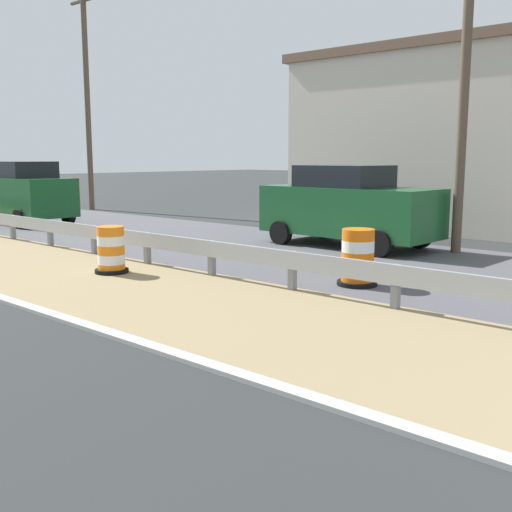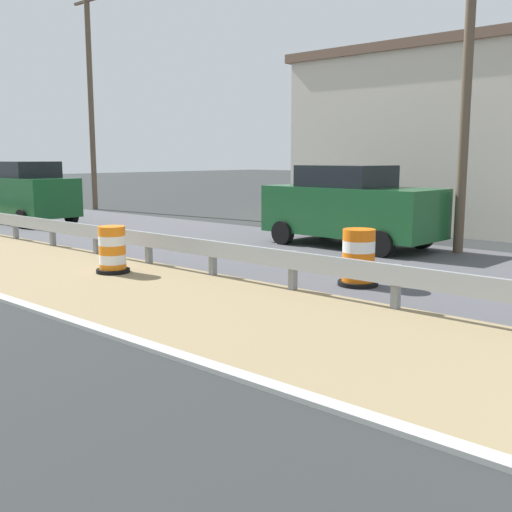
{
  "view_description": "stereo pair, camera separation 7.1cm",
  "coord_description": "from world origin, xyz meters",
  "px_view_note": "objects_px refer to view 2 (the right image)",
  "views": [
    {
      "loc": [
        -5.86,
        1.74,
        2.34
      ],
      "look_at": [
        1.18,
        7.99,
        0.81
      ],
      "focal_mm": 42.75,
      "sensor_mm": 36.0,
      "label": 1
    },
    {
      "loc": [
        -5.82,
        1.69,
        2.34
      ],
      "look_at": [
        1.18,
        7.99,
        0.81
      ],
      "focal_mm": 42.75,
      "sensor_mm": 36.0,
      "label": 2
    }
  ],
  "objects_px": {
    "car_trailing_far_lane": "(25,193)",
    "utility_pole_near": "(466,91)",
    "car_trailing_near_lane": "(350,206)",
    "traffic_barrel_close": "(358,260)",
    "utility_pole_mid": "(91,98)",
    "traffic_barrel_mid": "(112,252)"
  },
  "relations": [
    {
      "from": "car_trailing_far_lane",
      "to": "utility_pole_near",
      "type": "distance_m",
      "value": 15.16
    },
    {
      "from": "traffic_barrel_mid",
      "to": "car_trailing_near_lane",
      "type": "xyz_separation_m",
      "value": [
        6.39,
        -1.53,
        0.64
      ]
    },
    {
      "from": "utility_pole_mid",
      "to": "traffic_barrel_mid",
      "type": "bearing_deg",
      "value": -122.12
    },
    {
      "from": "traffic_barrel_close",
      "to": "utility_pole_near",
      "type": "distance_m",
      "value": 6.05
    },
    {
      "from": "traffic_barrel_close",
      "to": "traffic_barrel_mid",
      "type": "bearing_deg",
      "value": 117.33
    },
    {
      "from": "car_trailing_near_lane",
      "to": "utility_pole_mid",
      "type": "relative_size",
      "value": 0.5
    },
    {
      "from": "traffic_barrel_close",
      "to": "utility_pole_mid",
      "type": "relative_size",
      "value": 0.11
    },
    {
      "from": "car_trailing_near_lane",
      "to": "utility_pole_mid",
      "type": "height_order",
      "value": "utility_pole_mid"
    },
    {
      "from": "car_trailing_far_lane",
      "to": "utility_pole_near",
      "type": "xyz_separation_m",
      "value": [
        3.78,
        -14.41,
        2.81
      ]
    },
    {
      "from": "traffic_barrel_close",
      "to": "car_trailing_far_lane",
      "type": "distance_m",
      "value": 14.75
    },
    {
      "from": "traffic_barrel_close",
      "to": "traffic_barrel_mid",
      "type": "distance_m",
      "value": 4.98
    },
    {
      "from": "utility_pole_near",
      "to": "utility_pole_mid",
      "type": "height_order",
      "value": "utility_pole_mid"
    },
    {
      "from": "traffic_barrel_mid",
      "to": "car_trailing_near_lane",
      "type": "relative_size",
      "value": 0.2
    },
    {
      "from": "traffic_barrel_mid",
      "to": "car_trailing_near_lane",
      "type": "distance_m",
      "value": 6.61
    },
    {
      "from": "traffic_barrel_close",
      "to": "car_trailing_near_lane",
      "type": "height_order",
      "value": "car_trailing_near_lane"
    },
    {
      "from": "traffic_barrel_close",
      "to": "utility_pole_mid",
      "type": "height_order",
      "value": "utility_pole_mid"
    },
    {
      "from": "car_trailing_far_lane",
      "to": "utility_pole_near",
      "type": "height_order",
      "value": "utility_pole_near"
    },
    {
      "from": "traffic_barrel_mid",
      "to": "utility_pole_near",
      "type": "distance_m",
      "value": 9.05
    },
    {
      "from": "traffic_barrel_mid",
      "to": "utility_pole_mid",
      "type": "height_order",
      "value": "utility_pole_mid"
    },
    {
      "from": "car_trailing_near_lane",
      "to": "utility_pole_mid",
      "type": "distance_m",
      "value": 15.63
    },
    {
      "from": "car_trailing_near_lane",
      "to": "utility_pole_near",
      "type": "distance_m",
      "value": 3.95
    },
    {
      "from": "traffic_barrel_mid",
      "to": "car_trailing_near_lane",
      "type": "height_order",
      "value": "car_trailing_near_lane"
    }
  ]
}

